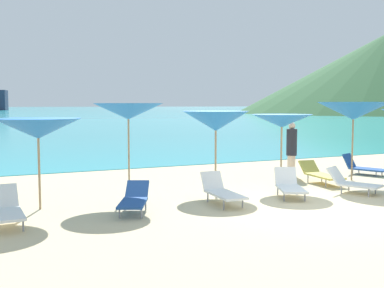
{
  "coord_description": "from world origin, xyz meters",
  "views": [
    {
      "loc": [
        -7.01,
        -8.27,
        2.34
      ],
      "look_at": [
        -1.39,
        3.94,
        1.2
      ],
      "focal_mm": 43.8,
      "sensor_mm": 36.0,
      "label": 1
    }
  ],
  "objects_px": {
    "lounge_chair_0": "(320,174)",
    "lounge_chair_7": "(6,209)",
    "umbrella_4": "(282,121)",
    "lounge_chair_3": "(363,167)",
    "beachgoer_2": "(292,148)",
    "umbrella_1": "(38,129)",
    "lounge_chair_9": "(290,185)",
    "umbrella_2": "(128,111)",
    "lounge_chair_5": "(222,191)",
    "lounge_chair_10": "(134,199)",
    "umbrella_5": "(353,111)",
    "lounge_chair_2": "(352,182)",
    "umbrella_3": "(216,121)"
  },
  "relations": [
    {
      "from": "lounge_chair_0",
      "to": "lounge_chair_7",
      "type": "relative_size",
      "value": 1.12
    },
    {
      "from": "umbrella_4",
      "to": "lounge_chair_3",
      "type": "xyz_separation_m",
      "value": [
        3.75,
        0.61,
        -1.61
      ]
    },
    {
      "from": "lounge_chair_0",
      "to": "beachgoer_2",
      "type": "xyz_separation_m",
      "value": [
        0.15,
        1.61,
        0.63
      ]
    },
    {
      "from": "umbrella_1",
      "to": "lounge_chair_7",
      "type": "distance_m",
      "value": 2.06
    },
    {
      "from": "umbrella_1",
      "to": "lounge_chair_9",
      "type": "relative_size",
      "value": 1.33
    },
    {
      "from": "lounge_chair_3",
      "to": "lounge_chair_7",
      "type": "relative_size",
      "value": 0.98
    },
    {
      "from": "lounge_chair_0",
      "to": "lounge_chair_3",
      "type": "xyz_separation_m",
      "value": [
        2.5,
        0.85,
        -0.04
      ]
    },
    {
      "from": "umbrella_2",
      "to": "lounge_chair_5",
      "type": "xyz_separation_m",
      "value": [
        1.69,
        -1.87,
        -1.86
      ]
    },
    {
      "from": "umbrella_1",
      "to": "lounge_chair_9",
      "type": "height_order",
      "value": "umbrella_1"
    },
    {
      "from": "lounge_chair_0",
      "to": "lounge_chair_5",
      "type": "xyz_separation_m",
      "value": [
        -4.02,
        -1.3,
        0.02
      ]
    },
    {
      "from": "lounge_chair_10",
      "to": "beachgoer_2",
      "type": "height_order",
      "value": "beachgoer_2"
    },
    {
      "from": "umbrella_1",
      "to": "beachgoer_2",
      "type": "bearing_deg",
      "value": 11.95
    },
    {
      "from": "lounge_chair_0",
      "to": "lounge_chair_3",
      "type": "distance_m",
      "value": 2.64
    },
    {
      "from": "umbrella_4",
      "to": "lounge_chair_5",
      "type": "relative_size",
      "value": 1.32
    },
    {
      "from": "lounge_chair_0",
      "to": "umbrella_5",
      "type": "bearing_deg",
      "value": 7.85
    },
    {
      "from": "lounge_chair_2",
      "to": "lounge_chair_7",
      "type": "relative_size",
      "value": 0.96
    },
    {
      "from": "umbrella_2",
      "to": "umbrella_5",
      "type": "bearing_deg",
      "value": -4.31
    },
    {
      "from": "umbrella_2",
      "to": "lounge_chair_9",
      "type": "bearing_deg",
      "value": -26.94
    },
    {
      "from": "umbrella_1",
      "to": "lounge_chair_5",
      "type": "relative_size",
      "value": 1.31
    },
    {
      "from": "lounge_chair_5",
      "to": "lounge_chair_2",
      "type": "bearing_deg",
      "value": -1.25
    },
    {
      "from": "umbrella_5",
      "to": "beachgoer_2",
      "type": "xyz_separation_m",
      "value": [
        -1.11,
        1.57,
        -1.22
      ]
    },
    {
      "from": "umbrella_5",
      "to": "lounge_chair_5",
      "type": "height_order",
      "value": "umbrella_5"
    },
    {
      "from": "lounge_chair_10",
      "to": "umbrella_5",
      "type": "bearing_deg",
      "value": 35.55
    },
    {
      "from": "umbrella_4",
      "to": "umbrella_5",
      "type": "height_order",
      "value": "umbrella_5"
    },
    {
      "from": "beachgoer_2",
      "to": "lounge_chair_5",
      "type": "bearing_deg",
      "value": 132.81
    },
    {
      "from": "umbrella_3",
      "to": "lounge_chair_9",
      "type": "bearing_deg",
      "value": -58.92
    },
    {
      "from": "umbrella_5",
      "to": "lounge_chair_3",
      "type": "distance_m",
      "value": 2.4
    },
    {
      "from": "umbrella_4",
      "to": "umbrella_2",
      "type": "bearing_deg",
      "value": 175.7
    },
    {
      "from": "umbrella_4",
      "to": "lounge_chair_10",
      "type": "bearing_deg",
      "value": -163.15
    },
    {
      "from": "lounge_chair_3",
      "to": "umbrella_2",
      "type": "bearing_deg",
      "value": 159.07
    },
    {
      "from": "lounge_chair_0",
      "to": "lounge_chair_7",
      "type": "height_order",
      "value": "lounge_chair_7"
    },
    {
      "from": "lounge_chair_10",
      "to": "lounge_chair_7",
      "type": "bearing_deg",
      "value": -152.9
    },
    {
      "from": "umbrella_2",
      "to": "lounge_chair_0",
      "type": "height_order",
      "value": "umbrella_2"
    },
    {
      "from": "lounge_chair_5",
      "to": "lounge_chair_10",
      "type": "xyz_separation_m",
      "value": [
        -2.14,
        0.05,
        -0.01
      ]
    },
    {
      "from": "lounge_chair_5",
      "to": "lounge_chair_0",
      "type": "bearing_deg",
      "value": 20.85
    },
    {
      "from": "lounge_chair_7",
      "to": "umbrella_2",
      "type": "bearing_deg",
      "value": 30.31
    },
    {
      "from": "lounge_chair_7",
      "to": "beachgoer_2",
      "type": "bearing_deg",
      "value": 16.7
    },
    {
      "from": "umbrella_2",
      "to": "lounge_chair_7",
      "type": "distance_m",
      "value": 4.03
    },
    {
      "from": "lounge_chair_0",
      "to": "lounge_chair_9",
      "type": "relative_size",
      "value": 1.12
    },
    {
      "from": "lounge_chair_2",
      "to": "umbrella_5",
      "type": "bearing_deg",
      "value": 20.51
    },
    {
      "from": "umbrella_4",
      "to": "beachgoer_2",
      "type": "distance_m",
      "value": 2.17
    },
    {
      "from": "umbrella_3",
      "to": "lounge_chair_7",
      "type": "relative_size",
      "value": 1.4
    },
    {
      "from": "umbrella_3",
      "to": "lounge_chair_5",
      "type": "distance_m",
      "value": 2.6
    },
    {
      "from": "umbrella_2",
      "to": "lounge_chair_10",
      "type": "height_order",
      "value": "umbrella_2"
    },
    {
      "from": "lounge_chair_0",
      "to": "lounge_chair_5",
      "type": "relative_size",
      "value": 1.1
    },
    {
      "from": "umbrella_4",
      "to": "umbrella_5",
      "type": "xyz_separation_m",
      "value": [
        2.5,
        -0.19,
        0.27
      ]
    },
    {
      "from": "lounge_chair_2",
      "to": "lounge_chair_0",
      "type": "bearing_deg",
      "value": 54.37
    },
    {
      "from": "umbrella_2",
      "to": "umbrella_5",
      "type": "xyz_separation_m",
      "value": [
        6.97,
        -0.53,
        -0.02
      ]
    },
    {
      "from": "lounge_chair_2",
      "to": "beachgoer_2",
      "type": "xyz_separation_m",
      "value": [
        0.4,
        3.19,
        0.63
      ]
    },
    {
      "from": "umbrella_1",
      "to": "lounge_chair_10",
      "type": "distance_m",
      "value": 2.63
    }
  ]
}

